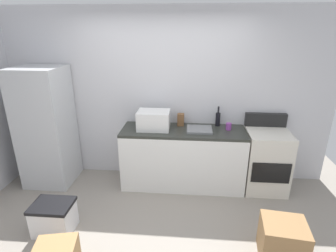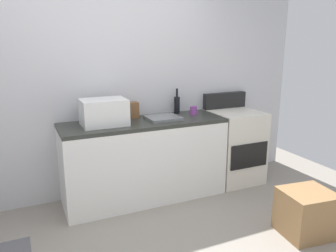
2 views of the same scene
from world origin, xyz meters
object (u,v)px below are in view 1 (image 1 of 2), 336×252
object	(u,v)px
refrigerator	(46,127)
storage_bin	(54,217)
wine_bottle	(218,119)
stove_oven	(265,160)
knife_block	(181,120)
cardboard_box_large	(282,240)
microwave	(154,120)
coffee_mug	(229,126)

from	to	relation	value
refrigerator	storage_bin	xyz separation A→B (m)	(0.57, -1.11, -0.70)
refrigerator	wine_bottle	bearing A→B (deg)	5.94
stove_oven	wine_bottle	xyz separation A→B (m)	(-0.71, 0.21, 0.54)
knife_block	cardboard_box_large	distance (m)	2.05
microwave	coffee_mug	distance (m)	1.09
stove_oven	coffee_mug	bearing A→B (deg)	174.33
stove_oven	microwave	world-z (taller)	microwave
refrigerator	cardboard_box_large	xyz separation A→B (m)	(3.14, -1.28, -0.68)
stove_oven	cardboard_box_large	size ratio (longest dim) A/B	2.47
wine_bottle	knife_block	xyz separation A→B (m)	(-0.56, -0.03, -0.02)
stove_oven	microwave	bearing A→B (deg)	-179.98
wine_bottle	storage_bin	bearing A→B (deg)	-145.17
stove_oven	microwave	xyz separation A→B (m)	(-1.65, -0.00, 0.57)
stove_oven	storage_bin	world-z (taller)	stove_oven
wine_bottle	cardboard_box_large	size ratio (longest dim) A/B	0.67
stove_oven	cardboard_box_large	bearing A→B (deg)	-95.68
knife_block	coffee_mug	bearing A→B (deg)	-10.33
knife_block	cardboard_box_large	world-z (taller)	knife_block
microwave	cardboard_box_large	distance (m)	2.18
knife_block	storage_bin	distance (m)	2.12
microwave	knife_block	size ratio (longest dim) A/B	2.56
microwave	wine_bottle	xyz separation A→B (m)	(0.94, 0.21, -0.03)
refrigerator	stove_oven	bearing A→B (deg)	0.97
cardboard_box_large	microwave	bearing A→B (deg)	138.64
storage_bin	microwave	bearing A→B (deg)	48.23
stove_oven	knife_block	size ratio (longest dim) A/B	6.11
coffee_mug	cardboard_box_large	xyz separation A→B (m)	(0.43, -1.39, -0.74)
stove_oven	knife_block	distance (m)	1.38
stove_oven	refrigerator	bearing A→B (deg)	-179.03
refrigerator	wine_bottle	xyz separation A→B (m)	(2.56, 0.27, 0.12)
microwave	storage_bin	size ratio (longest dim) A/B	1.00
stove_oven	wine_bottle	distance (m)	0.92
coffee_mug	refrigerator	bearing A→B (deg)	-177.64
cardboard_box_large	stove_oven	bearing A→B (deg)	84.32
wine_bottle	knife_block	world-z (taller)	wine_bottle
coffee_mug	storage_bin	world-z (taller)	coffee_mug
refrigerator	cardboard_box_large	size ratio (longest dim) A/B	4.00
coffee_mug	knife_block	world-z (taller)	knife_block
wine_bottle	coffee_mug	xyz separation A→B (m)	(0.14, -0.15, -0.06)
stove_oven	coffee_mug	xyz separation A→B (m)	(-0.57, 0.06, 0.48)
wine_bottle	coffee_mug	bearing A→B (deg)	-47.01
coffee_mug	microwave	bearing A→B (deg)	-177.00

